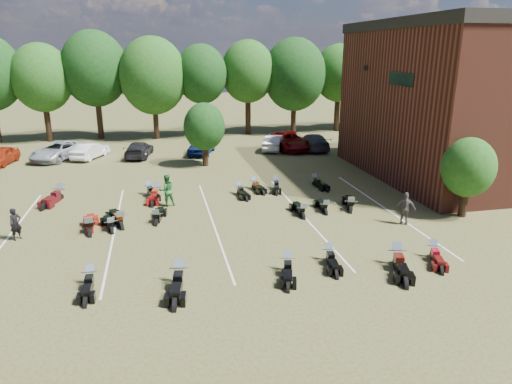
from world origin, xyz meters
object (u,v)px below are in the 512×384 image
object	(u,v)px
person_green	(167,190)
motorcycle_14	(60,200)
person_black	(16,224)
car_0	(1,156)
motorcycle_7	(90,235)
motorcycle_3	(288,271)
car_4	(201,145)
person_grey	(406,208)

from	to	relation	value
person_green	motorcycle_14	size ratio (longest dim) A/B	0.76
person_green	person_black	bearing A→B (deg)	11.80
car_0	person_green	size ratio (longest dim) A/B	2.11
motorcycle_7	motorcycle_3	bearing A→B (deg)	140.56
car_0	car_4	world-z (taller)	car_4
person_green	motorcycle_7	size ratio (longest dim) A/B	0.76
car_0	person_black	xyz separation A→B (m)	(5.39, -16.72, 0.10)
motorcycle_7	person_green	bearing A→B (deg)	-141.09
person_green	person_grey	size ratio (longest dim) A/B	1.09
person_green	motorcycle_7	bearing A→B (deg)	29.67
motorcycle_3	motorcycle_14	world-z (taller)	motorcycle_14
car_0	person_black	distance (m)	17.56
person_grey	motorcycle_3	size ratio (longest dim) A/B	0.81
person_grey	motorcycle_3	bearing A→B (deg)	67.13
person_black	person_grey	size ratio (longest dim) A/B	0.90
car_4	motorcycle_14	size ratio (longest dim) A/B	1.84
car_0	motorcycle_14	size ratio (longest dim) A/B	1.60
person_black	person_green	xyz separation A→B (m)	(7.21, 3.53, 0.16)
person_grey	motorcycle_14	world-z (taller)	person_grey
person_black	motorcycle_14	world-z (taller)	person_black
motorcycle_3	motorcycle_7	world-z (taller)	motorcycle_7
person_grey	motorcycle_7	distance (m)	16.03
person_green	motorcycle_14	distance (m)	6.92
motorcycle_3	motorcycle_14	distance (m)	16.26
motorcycle_7	car_0	bearing A→B (deg)	-67.71
person_black	car_0	bearing A→B (deg)	64.37
car_0	motorcycle_14	distance (m)	12.36
car_4	person_black	size ratio (longest dim) A/B	2.94
car_0	person_grey	bearing A→B (deg)	-28.83
person_black	motorcycle_3	bearing A→B (deg)	-70.37
motorcycle_7	person_grey	bearing A→B (deg)	168.01
car_4	person_grey	distance (m)	21.24
car_0	person_green	distance (m)	18.24
car_0	car_4	distance (m)	16.01
motorcycle_3	motorcycle_14	size ratio (longest dim) A/B	0.86
car_4	person_green	distance (m)	14.15
person_grey	car_0	bearing A→B (deg)	2.48
car_0	motorcycle_3	distance (m)	28.46
car_0	motorcycle_7	bearing A→B (deg)	-54.07
motorcycle_3	motorcycle_7	distance (m)	10.22
motorcycle_14	person_black	bearing A→B (deg)	-79.75
car_4	person_black	bearing A→B (deg)	-104.50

